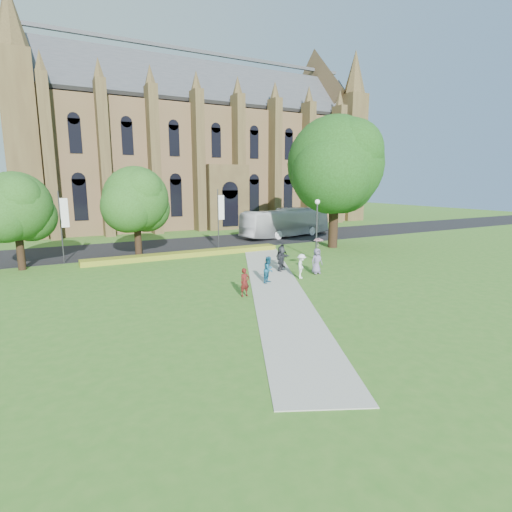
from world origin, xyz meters
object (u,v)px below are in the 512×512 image
pedestrian_0 (245,282)px  streetlamp (317,222)px  tour_coach (286,223)px  large_tree (335,165)px

pedestrian_0 → streetlamp: bearing=27.3°
tour_coach → pedestrian_0: 26.31m
large_tree → tour_coach: 11.21m
streetlamp → tour_coach: (5.51, 13.55, -1.54)m
streetlamp → large_tree: bearing=39.3°
large_tree → streetlamp: bearing=-140.7°
tour_coach → pedestrian_0: tour_coach is taller
streetlamp → pedestrian_0: bearing=-145.8°
tour_coach → streetlamp: bearing=147.2°
streetlamp → pedestrian_0: size_ratio=3.10×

